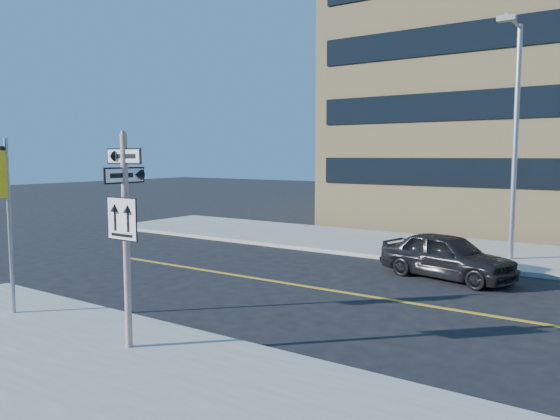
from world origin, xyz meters
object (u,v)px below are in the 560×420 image
Objects in this scene: traffic_signal at (1,188)px; parked_car_a at (447,256)px; sign_pole at (125,227)px; streetlight_a at (515,126)px.

traffic_signal is 12.36m from parked_car_a.
sign_pole is 4.05m from traffic_signal.
traffic_signal is 15.72m from streetlight_a.
sign_pole is 1.02× the size of traffic_signal.
traffic_signal reaches higher than parked_car_a.
sign_pole is 14.05m from streetlight_a.
parked_car_a is 5.42m from streetlight_a.
traffic_signal is 0.96× the size of parked_car_a.
sign_pole reaches higher than parked_car_a.
parked_car_a is (6.92, 9.98, -2.32)m from traffic_signal.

